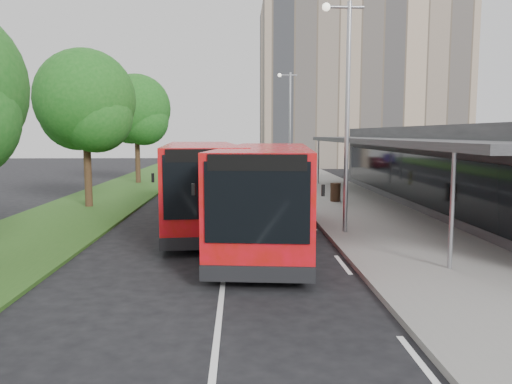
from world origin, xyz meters
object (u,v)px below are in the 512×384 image
tree_mid (85,106)px  lamp_post_near (345,103)px  tree_far (136,113)px  car_near (253,162)px  lamp_post_far (289,119)px  litter_bin (335,192)px  bus_main (267,193)px  bus_second (202,183)px  bollard (302,178)px  car_far (224,159)px

tree_mid → lamp_post_near: size_ratio=0.96×
tree_far → car_near: size_ratio=2.12×
lamp_post_far → litter_bin: lamp_post_far is taller
tree_mid → car_near: 30.05m
bus_main → car_near: (0.45, 36.19, -1.01)m
bus_second → car_near: 33.02m
tree_far → bus_main: bearing=-67.1°
tree_mid → bollard: size_ratio=7.92×
lamp_post_far → car_near: lamp_post_far is taller
lamp_post_far → bus_second: (-5.24, -17.43, -3.06)m
tree_mid → bollard: tree_mid is taller
litter_bin → car_far: 34.41m
tree_far → bus_second: tree_far is taller
lamp_post_near → car_near: 35.76m
bus_main → car_near: bearing=94.9°
tree_mid → tree_far: size_ratio=0.97×
tree_mid → bollard: (11.70, 9.31, -4.33)m
tree_mid → lamp_post_near: bearing=-32.4°
bus_main → car_far: bus_main is taller
litter_bin → lamp_post_near: bearing=-99.1°
bus_second → bollard: 15.00m
car_near → bollard: bearing=-70.3°
lamp_post_near → bus_second: lamp_post_near is taller
litter_bin → car_near: size_ratio=0.26×
lamp_post_near → bus_main: lamp_post_near is taller
bus_main → car_far: size_ratio=2.99×
tree_far → bus_second: bearing=-70.3°
lamp_post_near → litter_bin: bearing=80.9°
tree_far → car_far: (5.59, 22.68, -4.47)m
tree_mid → lamp_post_near: 13.18m
litter_bin → car_far: size_ratio=0.25×
bus_second → car_near: bearing=79.4°
car_far → tree_far: bearing=-118.1°
tree_mid → bus_second: size_ratio=0.66×
litter_bin → bus_second: bearing=-140.2°
litter_bin → car_far: (-6.81, 33.73, 0.01)m
car_near → car_far: (-3.23, 6.29, 0.00)m
bus_main → car_near: 36.21m
lamp_post_far → bus_second: lamp_post_far is taller
tree_far → lamp_post_far: 11.18m
bollard → tree_mid: bearing=-141.5°
bus_main → bollard: 17.46m
litter_bin → bollard: bollard is taller
tree_far → bus_main: 21.77m
tree_mid → bus_second: bearing=-37.3°
tree_mid → car_near: (8.83, 28.40, -4.33)m
bus_second → lamp_post_far: bearing=67.8°
bus_main → bus_second: bearing=132.5°
lamp_post_far → bus_main: (-2.75, -20.74, -3.07)m
tree_mid → tree_far: tree_far is taller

